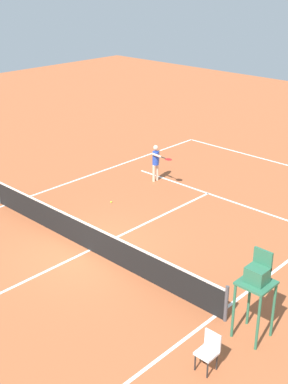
{
  "coord_description": "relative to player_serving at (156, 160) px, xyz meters",
  "views": [
    {
      "loc": [
        -11.44,
        9.49,
        8.49
      ],
      "look_at": [
        0.76,
        -3.39,
        0.8
      ],
      "focal_mm": 47.93,
      "sensor_mm": 36.0,
      "label": 1
    }
  ],
  "objects": [
    {
      "name": "umpire_chair",
      "position": [
        -8.7,
        6.01,
        0.64
      ],
      "size": [
        0.8,
        0.8,
        2.41
      ],
      "color": "#2D6B4C",
      "rests_on": "ground"
    },
    {
      "name": "ground_plane",
      "position": [
        -2.47,
        5.98,
        -0.97
      ],
      "size": [
        60.0,
        60.0,
        0.0
      ],
      "primitive_type": "plane",
      "color": "#AD5933"
    },
    {
      "name": "tennis_net",
      "position": [
        -2.47,
        5.98,
        -0.47
      ],
      "size": [
        10.9,
        0.1,
        1.07
      ],
      "color": "#4C4C51",
      "rests_on": "ground"
    },
    {
      "name": "courtside_chair_near",
      "position": [
        -8.59,
        7.7,
        -0.44
      ],
      "size": [
        0.44,
        0.46,
        0.95
      ],
      "color": "#262626",
      "rests_on": "ground"
    },
    {
      "name": "court_lines",
      "position": [
        -2.47,
        5.98,
        -0.97
      ],
      "size": [
        10.3,
        23.57,
        0.01
      ],
      "color": "white",
      "rests_on": "ground"
    },
    {
      "name": "player_serving",
      "position": [
        0.0,
        0.0,
        0.0
      ],
      "size": [
        1.24,
        0.63,
        1.64
      ],
      "rotation": [
        0.0,
        0.0,
        1.5
      ],
      "color": "beige",
      "rests_on": "ground"
    },
    {
      "name": "tennis_ball",
      "position": [
        -0.24,
        2.92,
        -0.94
      ],
      "size": [
        0.07,
        0.07,
        0.07
      ],
      "primitive_type": "sphere",
      "color": "#CCE033",
      "rests_on": "ground"
    }
  ]
}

